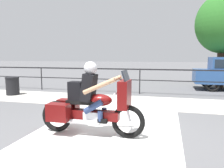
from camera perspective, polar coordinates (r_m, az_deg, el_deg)
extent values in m
plane|color=#565659|center=(5.21, -0.31, -12.23)|extent=(120.00, 120.00, 0.00)
cube|color=#B7B2A8|center=(8.42, 5.61, -4.61)|extent=(44.00, 2.40, 0.01)
cube|color=silver|center=(5.05, -1.72, -12.86)|extent=(3.29, 6.00, 0.01)
cube|color=black|center=(10.08, 7.31, 3.82)|extent=(36.00, 0.04, 0.06)
cube|color=black|center=(10.12, 7.26, 1.03)|extent=(36.00, 0.03, 0.04)
cylinder|color=black|center=(11.89, -17.93, 1.38)|extent=(0.05, 0.05, 1.17)
cylinder|color=black|center=(10.13, 7.26, 0.70)|extent=(0.05, 0.05, 1.17)
torus|color=black|center=(4.70, 4.22, -9.80)|extent=(0.72, 0.11, 0.72)
torus|color=black|center=(5.25, -14.26, -8.18)|extent=(0.72, 0.11, 0.72)
cube|color=#5B0C0C|center=(4.89, -5.57, -7.94)|extent=(1.27, 0.22, 0.20)
cube|color=silver|center=(4.89, -5.19, -8.53)|extent=(0.34, 0.26, 0.26)
ellipsoid|color=#5B0C0C|center=(4.74, -3.33, -4.18)|extent=(0.57, 0.30, 0.26)
cube|color=black|center=(4.88, -7.46, -4.63)|extent=(0.74, 0.28, 0.08)
cube|color=#5B0C0C|center=(4.58, 3.31, -2.69)|extent=(0.20, 0.55, 0.58)
cube|color=#1E232B|center=(4.52, 3.59, 2.18)|extent=(0.10, 0.47, 0.24)
cylinder|color=silver|center=(4.60, 1.60, -2.00)|extent=(0.04, 0.70, 0.04)
cylinder|color=silver|center=(4.85, -8.47, -9.70)|extent=(0.92, 0.09, 0.09)
cube|color=#5B0C0C|center=(4.92, -13.82, -7.17)|extent=(0.48, 0.28, 0.38)
cube|color=#5B0C0C|center=(5.33, -11.37, -5.97)|extent=(0.48, 0.28, 0.38)
cylinder|color=silver|center=(4.63, 3.89, -6.30)|extent=(0.20, 0.06, 0.58)
cube|color=black|center=(4.77, -6.04, -0.89)|extent=(0.32, 0.36, 0.62)
sphere|color=tan|center=(4.72, -5.65, 3.90)|extent=(0.23, 0.23, 0.23)
sphere|color=#B7B7BC|center=(4.72, -5.65, 4.14)|extent=(0.29, 0.29, 0.29)
cylinder|color=navy|center=(4.66, -4.88, -5.93)|extent=(0.44, 0.13, 0.34)
cylinder|color=navy|center=(4.66, -3.10, -8.37)|extent=(0.11, 0.11, 0.21)
cube|color=black|center=(4.67, -2.49, -9.64)|extent=(0.20, 0.10, 0.09)
cylinder|color=navy|center=(4.93, -3.73, -5.16)|extent=(0.44, 0.13, 0.34)
cylinder|color=navy|center=(4.94, -2.04, -7.46)|extent=(0.11, 0.11, 0.21)
cube|color=black|center=(4.95, -1.47, -8.66)|extent=(0.20, 0.10, 0.09)
cylinder|color=tan|center=(4.38, -3.43, -0.58)|extent=(0.69, 0.09, 0.37)
cylinder|color=tan|center=(4.95, -1.30, 0.35)|extent=(0.69, 0.09, 0.37)
cube|color=black|center=(4.90, -9.31, -1.78)|extent=(0.31, 0.26, 0.42)
torus|color=black|center=(11.73, 24.79, -0.14)|extent=(0.71, 0.11, 0.71)
torus|color=black|center=(13.21, 23.64, 0.69)|extent=(0.71, 0.11, 0.71)
cylinder|color=black|center=(10.75, -24.53, -0.63)|extent=(0.56, 0.56, 0.75)
cylinder|color=black|center=(10.71, -24.65, 1.52)|extent=(0.59, 0.59, 0.06)
cylinder|color=#473323|center=(13.46, 26.48, 4.02)|extent=(0.41, 0.41, 2.28)
ellipsoid|color=#286623|center=(13.56, 27.06, 13.93)|extent=(2.90, 2.90, 3.19)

